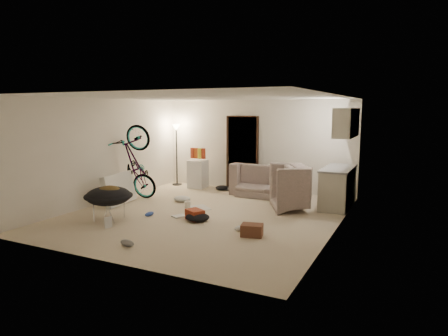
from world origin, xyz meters
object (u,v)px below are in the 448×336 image
at_px(kitchen_counter, 338,188).
at_px(armchair, 305,193).
at_px(bicycle, 136,179).
at_px(drink_case_a, 252,230).
at_px(drink_case_b, 195,215).
at_px(saucer_chair, 109,200).
at_px(mini_fridge, 198,174).
at_px(juicer, 188,204).
at_px(sofa, 272,184).
at_px(floor_lamp, 176,141).
at_px(tv_box, 119,189).

relative_size(kitchen_counter, armchair, 1.32).
bearing_deg(bicycle, armchair, -83.91).
relative_size(drink_case_a, drink_case_b, 1.03).
xyz_separation_m(saucer_chair, drink_case_b, (1.58, 0.77, -0.30)).
relative_size(bicycle, saucer_chair, 1.96).
xyz_separation_m(bicycle, mini_fridge, (0.68, 1.95, -0.10)).
bearing_deg(juicer, kitchen_counter, 28.24).
relative_size(sofa, drink_case_b, 5.74).
bearing_deg(drink_case_b, armchair, 75.89).
bearing_deg(drink_case_a, bicycle, 145.49).
relative_size(kitchen_counter, sofa, 0.71).
xyz_separation_m(bicycle, juicer, (1.66, -0.25, -0.42)).
bearing_deg(armchair, floor_lamp, 46.37).
relative_size(saucer_chair, drink_case_b, 2.64).
height_order(saucer_chair, tv_box, tv_box).
distance_m(bicycle, juicer, 1.72).
bearing_deg(floor_lamp, armchair, -16.07).
bearing_deg(tv_box, floor_lamp, 84.32).
height_order(armchair, drink_case_b, armchair).
distance_m(mini_fridge, drink_case_b, 3.43).
bearing_deg(saucer_chair, juicer, 59.70).
distance_m(mini_fridge, tv_box, 2.69).
distance_m(tv_box, drink_case_b, 2.36).
relative_size(armchair, bicycle, 0.60).
bearing_deg(bicycle, sofa, -63.51).
xyz_separation_m(floor_lamp, mini_fridge, (0.78, -0.10, -0.91)).
bearing_deg(bicycle, mini_fridge, -24.52).
bearing_deg(saucer_chair, bicycle, 112.04).
distance_m(floor_lamp, drink_case_b, 4.11).
height_order(floor_lamp, bicycle, floor_lamp).
xyz_separation_m(kitchen_counter, juicer, (-3.07, -1.65, -0.35)).
height_order(kitchen_counter, saucer_chair, kitchen_counter).
distance_m(mini_fridge, saucer_chair, 3.77).
xyz_separation_m(armchair, bicycle, (-4.12, -0.84, 0.13)).
height_order(floor_lamp, sofa, floor_lamp).
height_order(sofa, armchair, armchair).
bearing_deg(armchair, drink_case_b, 108.67).
relative_size(bicycle, drink_case_a, 5.03).
bearing_deg(drink_case_b, sofa, 106.79).
height_order(kitchen_counter, tv_box, kitchen_counter).
bearing_deg(kitchen_counter, drink_case_a, -108.22).
xyz_separation_m(kitchen_counter, drink_case_b, (-2.42, -2.45, -0.33)).
xyz_separation_m(kitchen_counter, sofa, (-1.75, 0.45, -0.13)).
xyz_separation_m(bicycle, tv_box, (0.00, -0.65, -0.13)).
bearing_deg(kitchen_counter, saucer_chair, -141.09).
distance_m(armchair, saucer_chair, 4.30).
xyz_separation_m(mini_fridge, juicer, (0.98, -2.20, -0.31)).
height_order(armchair, juicer, armchair).
bearing_deg(sofa, juicer, 58.18).
height_order(mini_fridge, tv_box, mini_fridge).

